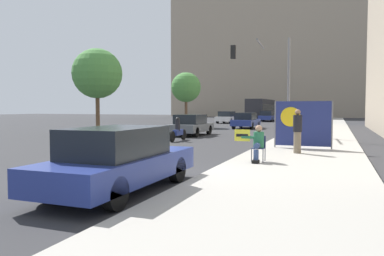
% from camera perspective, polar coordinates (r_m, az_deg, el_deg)
% --- Properties ---
extents(ground_plane, '(160.00, 160.00, 0.00)m').
position_cam_1_polar(ground_plane, '(10.41, -8.70, -7.28)').
color(ground_plane, '#303033').
extents(sidewalk_curb, '(4.38, 90.00, 0.12)m').
position_cam_1_polar(sidewalk_curb, '(23.98, 18.34, -1.37)').
color(sidewalk_curb, '#A8A399').
rests_on(sidewalk_curb, ground_plane).
extents(building_backdrop_far, '(52.00, 12.00, 33.79)m').
position_cam_1_polar(building_backdrop_far, '(80.95, 16.19, 13.70)').
color(building_backdrop_far, gray).
rests_on(building_backdrop_far, ground_plane).
extents(seated_protester, '(0.99, 0.77, 1.18)m').
position_cam_1_polar(seated_protester, '(12.29, 9.93, -2.15)').
color(seated_protester, '#474C56').
rests_on(seated_protester, sidewalk_curb).
extents(jogger_on_sidewalk, '(0.34, 0.34, 1.69)m').
position_cam_1_polar(jogger_on_sidewalk, '(14.91, 15.77, -0.42)').
color(jogger_on_sidewalk, '#756651').
rests_on(jogger_on_sidewalk, sidewalk_curb).
extents(protest_banner, '(2.41, 0.06, 2.03)m').
position_cam_1_polar(protest_banner, '(16.73, 16.47, 0.66)').
color(protest_banner, slate).
rests_on(protest_banner, sidewalk_curb).
extents(traffic_light_pole, '(3.68, 3.45, 6.01)m').
position_cam_1_polar(traffic_light_pole, '(23.97, 11.46, 8.66)').
color(traffic_light_pole, slate).
rests_on(traffic_light_pole, sidewalk_curb).
extents(parked_car_curbside, '(1.74, 4.57, 1.45)m').
position_cam_1_polar(parked_car_curbside, '(8.47, -11.04, -4.76)').
color(parked_car_curbside, navy).
rests_on(parked_car_curbside, ground_plane).
extents(car_on_road_nearest, '(1.87, 4.18, 1.41)m').
position_cam_1_polar(car_on_road_nearest, '(25.09, -0.17, 0.46)').
color(car_on_road_nearest, '#565B60').
rests_on(car_on_road_nearest, ground_plane).
extents(car_on_road_midblock, '(1.82, 4.29, 1.42)m').
position_cam_1_polar(car_on_road_midblock, '(33.97, 8.21, 1.14)').
color(car_on_road_midblock, navy).
rests_on(car_on_road_midblock, ground_plane).
extents(car_on_road_distant, '(1.82, 4.32, 1.43)m').
position_cam_1_polar(car_on_road_distant, '(45.38, 5.35, 1.65)').
color(car_on_road_distant, silver).
rests_on(car_on_road_distant, ground_plane).
extents(car_on_road_far_lane, '(1.71, 4.29, 1.44)m').
position_cam_1_polar(car_on_road_far_lane, '(51.06, 11.40, 1.77)').
color(car_on_road_far_lane, navy).
rests_on(car_on_road_far_lane, ground_plane).
extents(city_bus_on_road, '(2.52, 11.32, 3.12)m').
position_cam_1_polar(city_bus_on_road, '(58.68, 10.46, 3.01)').
color(city_bus_on_road, '#232328').
rests_on(city_bus_on_road, ground_plane).
extents(motorcycle_on_road, '(0.28, 2.20, 1.33)m').
position_cam_1_polar(motorcycle_on_road, '(21.02, -2.16, -0.45)').
color(motorcycle_on_road, navy).
rests_on(motorcycle_on_road, ground_plane).
extents(street_tree_near_curb, '(3.47, 3.47, 5.98)m').
position_cam_1_polar(street_tree_near_curb, '(27.12, -14.25, 8.02)').
color(street_tree_near_curb, brown).
rests_on(street_tree_near_curb, ground_plane).
extents(street_tree_midblock, '(2.85, 2.85, 5.24)m').
position_cam_1_polar(street_tree_midblock, '(35.95, -0.92, 6.19)').
color(street_tree_midblock, brown).
rests_on(street_tree_midblock, ground_plane).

